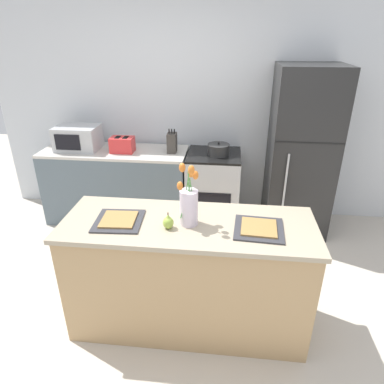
{
  "coord_description": "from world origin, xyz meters",
  "views": [
    {
      "loc": [
        0.26,
        -2.07,
        2.15
      ],
      "look_at": [
        0.0,
        0.25,
        1.04
      ],
      "focal_mm": 32.0,
      "sensor_mm": 36.0,
      "label": 1
    }
  ],
  "objects_px": {
    "plate_setting_left": "(119,220)",
    "plate_setting_right": "(259,228)",
    "cooking_pot": "(218,150)",
    "microwave": "(78,138)",
    "refrigerator": "(301,154)",
    "pear_figurine": "(168,222)",
    "stove_range": "(213,189)",
    "flower_vase": "(189,203)",
    "knife_block": "(172,143)",
    "toaster": "(122,145)"
  },
  "relations": [
    {
      "from": "pear_figurine",
      "to": "cooking_pot",
      "type": "xyz_separation_m",
      "value": [
        0.27,
        1.66,
        -0.02
      ]
    },
    {
      "from": "knife_block",
      "to": "plate_setting_left",
      "type": "bearing_deg",
      "value": -93.84
    },
    {
      "from": "refrigerator",
      "to": "cooking_pot",
      "type": "xyz_separation_m",
      "value": [
        -0.9,
        -0.03,
        0.02
      ]
    },
    {
      "from": "pear_figurine",
      "to": "microwave",
      "type": "distance_m",
      "value": 2.16
    },
    {
      "from": "flower_vase",
      "to": "toaster",
      "type": "relative_size",
      "value": 1.61
    },
    {
      "from": "cooking_pot",
      "to": "pear_figurine",
      "type": "bearing_deg",
      "value": -99.33
    },
    {
      "from": "flower_vase",
      "to": "stove_range",
      "type": "bearing_deg",
      "value": 86.71
    },
    {
      "from": "microwave",
      "to": "refrigerator",
      "type": "bearing_deg",
      "value": 0.03
    },
    {
      "from": "stove_range",
      "to": "plate_setting_left",
      "type": "height_order",
      "value": "plate_setting_left"
    },
    {
      "from": "stove_range",
      "to": "pear_figurine",
      "type": "distance_m",
      "value": 1.78
    },
    {
      "from": "flower_vase",
      "to": "knife_block",
      "type": "distance_m",
      "value": 1.67
    },
    {
      "from": "microwave",
      "to": "cooking_pot",
      "type": "bearing_deg",
      "value": -0.88
    },
    {
      "from": "cooking_pot",
      "to": "knife_block",
      "type": "bearing_deg",
      "value": 176.49
    },
    {
      "from": "stove_range",
      "to": "knife_block",
      "type": "bearing_deg",
      "value": 179.21
    },
    {
      "from": "plate_setting_right",
      "to": "knife_block",
      "type": "xyz_separation_m",
      "value": [
        -0.87,
        1.65,
        0.07
      ]
    },
    {
      "from": "flower_vase",
      "to": "pear_figurine",
      "type": "relative_size",
      "value": 3.72
    },
    {
      "from": "refrigerator",
      "to": "toaster",
      "type": "relative_size",
      "value": 6.6
    },
    {
      "from": "plate_setting_left",
      "to": "knife_block",
      "type": "xyz_separation_m",
      "value": [
        0.11,
        1.65,
        0.07
      ]
    },
    {
      "from": "pear_figurine",
      "to": "plate_setting_right",
      "type": "distance_m",
      "value": 0.62
    },
    {
      "from": "microwave",
      "to": "flower_vase",
      "type": "bearing_deg",
      "value": -47.33
    },
    {
      "from": "pear_figurine",
      "to": "plate_setting_left",
      "type": "relative_size",
      "value": 0.35
    },
    {
      "from": "plate_setting_left",
      "to": "plate_setting_right",
      "type": "relative_size",
      "value": 1.0
    },
    {
      "from": "pear_figurine",
      "to": "plate_setting_right",
      "type": "bearing_deg",
      "value": 4.49
    },
    {
      "from": "refrigerator",
      "to": "flower_vase",
      "type": "height_order",
      "value": "refrigerator"
    },
    {
      "from": "stove_range",
      "to": "cooking_pot",
      "type": "relative_size",
      "value": 3.6
    },
    {
      "from": "microwave",
      "to": "knife_block",
      "type": "xyz_separation_m",
      "value": [
        1.1,
        0.01,
        -0.02
      ]
    },
    {
      "from": "stove_range",
      "to": "pear_figurine",
      "type": "xyz_separation_m",
      "value": [
        -0.22,
        -1.69,
        0.53
      ]
    },
    {
      "from": "knife_block",
      "to": "pear_figurine",
      "type": "bearing_deg",
      "value": -81.5
    },
    {
      "from": "plate_setting_right",
      "to": "toaster",
      "type": "distance_m",
      "value": 2.14
    },
    {
      "from": "plate_setting_left",
      "to": "cooking_pot",
      "type": "relative_size",
      "value": 1.42
    },
    {
      "from": "pear_figurine",
      "to": "toaster",
      "type": "height_order",
      "value": "toaster"
    },
    {
      "from": "flower_vase",
      "to": "pear_figurine",
      "type": "xyz_separation_m",
      "value": [
        -0.13,
        -0.08,
        -0.11
      ]
    },
    {
      "from": "plate_setting_left",
      "to": "knife_block",
      "type": "height_order",
      "value": "knife_block"
    },
    {
      "from": "plate_setting_right",
      "to": "flower_vase",
      "type": "bearing_deg",
      "value": 176.58
    },
    {
      "from": "knife_block",
      "to": "cooking_pot",
      "type": "bearing_deg",
      "value": -3.51
    },
    {
      "from": "flower_vase",
      "to": "pear_figurine",
      "type": "distance_m",
      "value": 0.19
    },
    {
      "from": "refrigerator",
      "to": "knife_block",
      "type": "distance_m",
      "value": 1.43
    },
    {
      "from": "plate_setting_right",
      "to": "knife_block",
      "type": "distance_m",
      "value": 1.86
    },
    {
      "from": "plate_setting_left",
      "to": "knife_block",
      "type": "distance_m",
      "value": 1.65
    },
    {
      "from": "pear_figurine",
      "to": "plate_setting_left",
      "type": "xyz_separation_m",
      "value": [
        -0.36,
        0.05,
        -0.04
      ]
    },
    {
      "from": "plate_setting_left",
      "to": "cooking_pot",
      "type": "distance_m",
      "value": 1.74
    },
    {
      "from": "microwave",
      "to": "stove_range",
      "type": "bearing_deg",
      "value": 0.02
    },
    {
      "from": "cooking_pot",
      "to": "microwave",
      "type": "bearing_deg",
      "value": 179.12
    },
    {
      "from": "refrigerator",
      "to": "knife_block",
      "type": "height_order",
      "value": "refrigerator"
    },
    {
      "from": "refrigerator",
      "to": "knife_block",
      "type": "bearing_deg",
      "value": 179.76
    },
    {
      "from": "plate_setting_left",
      "to": "microwave",
      "type": "distance_m",
      "value": 1.92
    },
    {
      "from": "pear_figurine",
      "to": "toaster",
      "type": "xyz_separation_m",
      "value": [
        -0.82,
        1.64,
        0.0
      ]
    },
    {
      "from": "knife_block",
      "to": "refrigerator",
      "type": "bearing_deg",
      "value": -0.24
    },
    {
      "from": "plate_setting_left",
      "to": "toaster",
      "type": "bearing_deg",
      "value": 105.85
    },
    {
      "from": "refrigerator",
      "to": "cooking_pot",
      "type": "distance_m",
      "value": 0.9
    }
  ]
}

